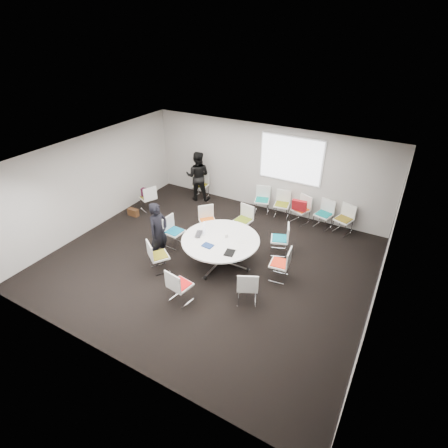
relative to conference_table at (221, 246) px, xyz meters
The scene contains 31 objects.
room_shell 0.91m from the conference_table, 150.10° to the right, with size 8.08×7.08×2.88m.
conference_table is the anchor object (origin of this frame).
projection_screen 3.66m from the conference_table, 80.99° to the left, with size 1.90×0.03×1.35m, color white.
chair_ring_a 1.60m from the conference_table, ahead, with size 0.50×0.51×0.88m.
chair_ring_b 1.66m from the conference_table, 44.56° to the left, with size 0.58×0.59×0.88m.
chair_ring_c 1.59m from the conference_table, 94.75° to the left, with size 0.52×0.51×0.88m.
chair_ring_d 1.45m from the conference_table, 134.84° to the left, with size 0.64×0.64×0.88m.
chair_ring_e 1.54m from the conference_table, behind, with size 0.48×0.49×0.88m.
chair_ring_f 1.60m from the conference_table, 138.64° to the right, with size 0.63×0.63×0.88m.
chair_ring_g 1.71m from the conference_table, 92.72° to the right, with size 0.52×0.51×0.88m.
chair_ring_h 1.59m from the conference_table, 38.13° to the right, with size 0.61×0.60×0.88m.
chair_back_a 3.04m from the conference_table, 93.34° to the left, with size 0.57×0.56×0.88m.
chair_back_b 3.10m from the conference_table, 80.74° to the left, with size 0.53×0.52×0.88m.
chair_back_c 3.23m from the conference_table, 69.39° to the left, with size 0.60×0.59×0.88m.
chair_back_d 3.58m from the conference_table, 59.15° to the left, with size 0.56×0.55×0.88m.
chair_back_e 3.91m from the conference_table, 51.54° to the left, with size 0.58×0.57×0.88m.
chair_spare_left 3.78m from the conference_table, 158.89° to the left, with size 0.59×0.60×0.88m.
chair_person_back 3.96m from the conference_table, 129.91° to the left, with size 0.48×0.47×0.88m.
person_main 1.63m from the conference_table, 157.50° to the right, with size 0.60×0.39×1.64m, color black.
person_back 3.84m from the conference_table, 131.50° to the left, with size 0.84×0.65×1.73m, color black.
laptop 0.60m from the conference_table, behind, with size 0.36×0.23×0.03m, color #333338.
laptop_lid 0.65m from the conference_table, behind, with size 0.30×0.02×0.22m, color silver.
notebook_black 0.68m from the conference_table, 40.58° to the right, with size 0.22×0.30×0.02m, color black.
tablet_folio 0.49m from the conference_table, 106.40° to the right, with size 0.26×0.20×0.03m, color navy.
papers_right 0.60m from the conference_table, 18.88° to the left, with size 0.30×0.21×0.00m, color silver.
papers_front 0.67m from the conference_table, 12.66° to the right, with size 0.30×0.21×0.00m, color white.
cup 0.32m from the conference_table, 61.34° to the left, with size 0.08×0.08×0.09m, color white.
phone 0.76m from the conference_table, 46.73° to the right, with size 0.14×0.07×0.01m, color black.
maroon_bag 3.79m from the conference_table, 158.88° to the left, with size 0.40×0.14×0.28m, color #421128.
brown_bag 3.82m from the conference_table, 167.94° to the left, with size 0.36×0.16×0.24m, color #412715.
red_jacket 3.02m from the conference_table, 68.00° to the left, with size 0.44×0.10×0.35m, color maroon.
Camera 1 is at (3.95, -6.30, 5.59)m, focal length 28.00 mm.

